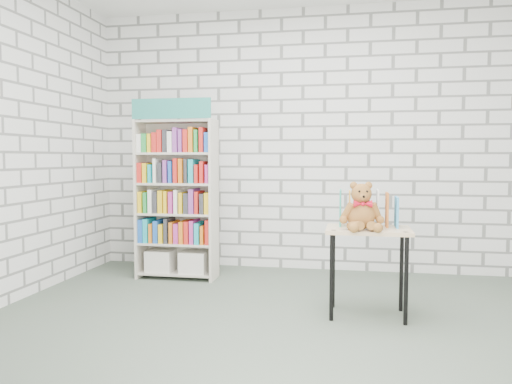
# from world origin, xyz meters

# --- Properties ---
(ground) EXTENTS (4.50, 4.50, 0.00)m
(ground) POSITION_xyz_m (0.00, 0.00, 0.00)
(ground) COLOR #495548
(ground) RESTS_ON ground
(room_shell) EXTENTS (4.52, 4.02, 2.81)m
(room_shell) POSITION_xyz_m (0.00, 0.00, 1.78)
(room_shell) COLOR silver
(room_shell) RESTS_ON ground
(bookshelf) EXTENTS (0.79, 0.31, 1.78)m
(bookshelf) POSITION_xyz_m (-1.19, 1.36, 0.81)
(bookshelf) COLOR beige
(bookshelf) RESTS_ON ground
(display_table) EXTENTS (0.63, 0.44, 0.68)m
(display_table) POSITION_xyz_m (0.64, 0.46, 0.58)
(display_table) COLOR tan
(display_table) RESTS_ON ground
(table_books) EXTENTS (0.44, 0.19, 0.26)m
(table_books) POSITION_xyz_m (0.64, 0.56, 0.81)
(table_books) COLOR teal
(table_books) RESTS_ON display_table
(teddy_bear) EXTENTS (0.33, 0.31, 0.36)m
(teddy_bear) POSITION_xyz_m (0.59, 0.36, 0.82)
(teddy_bear) COLOR brown
(teddy_bear) RESTS_ON display_table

